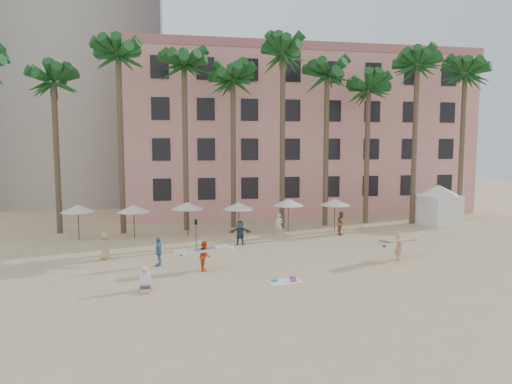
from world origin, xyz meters
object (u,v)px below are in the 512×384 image
object	(u,v)px
pink_hotel	(293,136)
carrier_yellow	(399,244)
cabana	(438,201)
carrier_white	(205,254)

from	to	relation	value
pink_hotel	carrier_yellow	size ratio (longest dim) A/B	11.93
cabana	carrier_white	size ratio (longest dim) A/B	1.92
carrier_yellow	carrier_white	xyz separation A→B (m)	(-11.80, -0.03, -0.11)
cabana	carrier_white	xyz separation A→B (m)	(-21.37, -11.08, -1.17)
pink_hotel	carrier_yellow	bearing A→B (deg)	-89.04
pink_hotel	cabana	distance (m)	16.96
pink_hotel	carrier_white	bearing A→B (deg)	-115.93
pink_hotel	carrier_yellow	xyz separation A→B (m)	(0.39, -23.43, -6.99)
pink_hotel	cabana	world-z (taller)	pink_hotel
carrier_yellow	carrier_white	world-z (taller)	carrier_yellow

